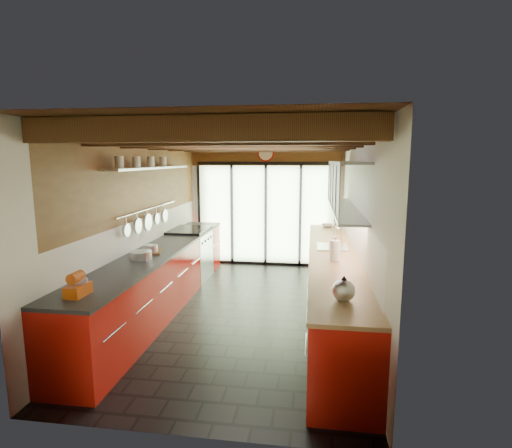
{
  "coord_description": "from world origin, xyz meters",
  "views": [
    {
      "loc": [
        0.96,
        -5.57,
        2.23
      ],
      "look_at": [
        0.12,
        0.4,
        1.25
      ],
      "focal_mm": 28.0,
      "sensor_mm": 36.0,
      "label": 1
    }
  ],
  "objects_px": {
    "soap_bottle": "(333,244)",
    "kettle": "(344,289)",
    "stand_mixer": "(78,286)",
    "paper_towel": "(335,251)",
    "bowl": "(327,226)"
  },
  "relations": [
    {
      "from": "stand_mixer",
      "to": "soap_bottle",
      "type": "height_order",
      "value": "stand_mixer"
    },
    {
      "from": "stand_mixer",
      "to": "soap_bottle",
      "type": "bearing_deg",
      "value": 42.03
    },
    {
      "from": "soap_bottle",
      "to": "bowl",
      "type": "relative_size",
      "value": 0.92
    },
    {
      "from": "soap_bottle",
      "to": "kettle",
      "type": "bearing_deg",
      "value": -90.0
    },
    {
      "from": "stand_mixer",
      "to": "bowl",
      "type": "bearing_deg",
      "value": 59.87
    },
    {
      "from": "stand_mixer",
      "to": "paper_towel",
      "type": "distance_m",
      "value": 3.06
    },
    {
      "from": "paper_towel",
      "to": "soap_bottle",
      "type": "xyz_separation_m",
      "value": [
        0.0,
        0.58,
        -0.03
      ]
    },
    {
      "from": "stand_mixer",
      "to": "paper_towel",
      "type": "bearing_deg",
      "value": 33.87
    },
    {
      "from": "soap_bottle",
      "to": "bowl",
      "type": "bearing_deg",
      "value": 90.0
    },
    {
      "from": "soap_bottle",
      "to": "bowl",
      "type": "distance_m",
      "value": 2.09
    },
    {
      "from": "kettle",
      "to": "bowl",
      "type": "xyz_separation_m",
      "value": [
        0.0,
        4.16,
        -0.08
      ]
    },
    {
      "from": "soap_bottle",
      "to": "stand_mixer",
      "type": "bearing_deg",
      "value": -137.97
    },
    {
      "from": "stand_mixer",
      "to": "kettle",
      "type": "bearing_deg",
      "value": 4.83
    },
    {
      "from": "stand_mixer",
      "to": "paper_towel",
      "type": "xyz_separation_m",
      "value": [
        2.54,
        1.7,
        0.04
      ]
    },
    {
      "from": "paper_towel",
      "to": "kettle",
      "type": "bearing_deg",
      "value": -90.0
    }
  ]
}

